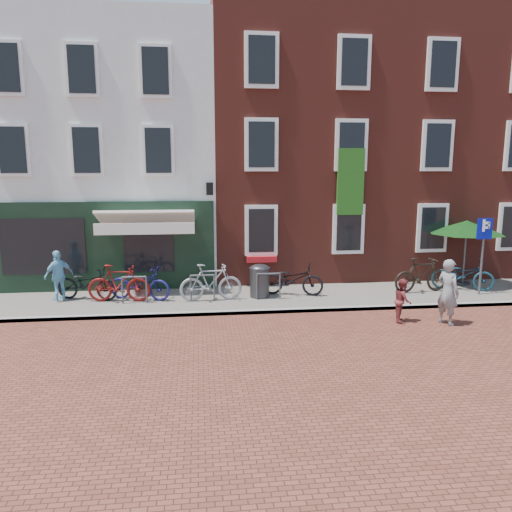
{
  "coord_description": "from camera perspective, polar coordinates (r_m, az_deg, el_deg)",
  "views": [
    {
      "loc": [
        -1.55,
        -13.22,
        4.08
      ],
      "look_at": [
        0.07,
        0.75,
        1.54
      ],
      "focal_mm": 34.49,
      "sensor_mm": 36.0,
      "label": 1
    }
  ],
  "objects": [
    {
      "name": "boy",
      "position": [
        13.72,
        16.64,
        -4.94
      ],
      "size": [
        0.6,
        0.68,
        1.17
      ],
      "primitive_type": "imported",
      "rotation": [
        0.0,
        0.0,
        1.25
      ],
      "color": "maroon",
      "rests_on": "ground"
    },
    {
      "name": "building_brick_mid",
      "position": [
        20.55,
        3.43,
        12.8
      ],
      "size": [
        6.0,
        8.0,
        10.0
      ],
      "primitive_type": "cube",
      "color": "maroon",
      "rests_on": "ground"
    },
    {
      "name": "bicycle_1",
      "position": [
        15.26,
        -15.61,
        -3.06
      ],
      "size": [
        1.93,
        0.74,
        1.13
      ],
      "primitive_type": "imported",
      "rotation": [
        0.0,
        0.0,
        1.46
      ],
      "color": "#610F0D",
      "rests_on": "sidewalk"
    },
    {
      "name": "sidewalk",
      "position": [
        15.48,
        3.12,
        -4.85
      ],
      "size": [
        24.0,
        3.0,
        0.1
      ],
      "primitive_type": "cube",
      "color": "slate",
      "rests_on": "ground"
    },
    {
      "name": "bicycle_3",
      "position": [
        14.88,
        -5.25,
        -3.05
      ],
      "size": [
        1.92,
        0.67,
        1.13
      ],
      "primitive_type": "imported",
      "rotation": [
        0.0,
        0.0,
        1.64
      ],
      "color": "gray",
      "rests_on": "sidewalk"
    },
    {
      "name": "ground",
      "position": [
        13.92,
        0.07,
        -6.78
      ],
      "size": [
        80.0,
        80.0,
        0.0
      ],
      "primitive_type": "plane",
      "color": "brown"
    },
    {
      "name": "bicycle_0",
      "position": [
        15.78,
        -19.01,
        -3.02
      ],
      "size": [
        2.05,
        1.2,
        1.02
      ],
      "primitive_type": "imported",
      "rotation": [
        0.0,
        0.0,
        1.28
      ],
      "color": "black",
      "rests_on": "sidewalk"
    },
    {
      "name": "litter_bin",
      "position": [
        15.24,
        0.42,
        -2.68
      ],
      "size": [
        0.6,
        0.6,
        1.1
      ],
      "color": "#38383A",
      "rests_on": "sidewalk"
    },
    {
      "name": "bicycle_2",
      "position": [
        15.34,
        -13.34,
        -3.1
      ],
      "size": [
        2.05,
        1.26,
        1.02
      ],
      "primitive_type": "imported",
      "rotation": [
        0.0,
        0.0,
        1.25
      ],
      "color": "#1A1557",
      "rests_on": "sidewalk"
    },
    {
      "name": "cafe_person",
      "position": [
        15.96,
        -21.9,
        -2.11
      ],
      "size": [
        0.91,
        0.89,
        1.53
      ],
      "primitive_type": "imported",
      "rotation": [
        0.0,
        0.0,
        3.89
      ],
      "color": "#76B8D5",
      "rests_on": "sidewalk"
    },
    {
      "name": "building_brick_right",
      "position": [
        22.38,
        19.09,
        12.06
      ],
      "size": [
        6.0,
        8.0,
        10.0
      ],
      "primitive_type": "cube",
      "color": "maroon",
      "rests_on": "ground"
    },
    {
      "name": "woman",
      "position": [
        13.81,
        21.36,
        -3.89
      ],
      "size": [
        0.64,
        0.75,
        1.75
      ],
      "primitive_type": "imported",
      "rotation": [
        0.0,
        0.0,
        2.0
      ],
      "color": "gray",
      "rests_on": "ground"
    },
    {
      "name": "parasol",
      "position": [
        18.13,
        23.26,
        3.36
      ],
      "size": [
        2.48,
        2.48,
        2.31
      ],
      "color": "#4C4C4F",
      "rests_on": "sidewalk"
    },
    {
      "name": "bicycle_5",
      "position": [
        16.68,
        18.63,
        -2.1
      ],
      "size": [
        1.94,
        0.78,
        1.13
      ],
      "primitive_type": "imported",
      "rotation": [
        0.0,
        0.0,
        1.7
      ],
      "color": "black",
      "rests_on": "sidewalk"
    },
    {
      "name": "building_stucco",
      "position": [
        20.52,
        -16.6,
        11.01
      ],
      "size": [
        8.0,
        8.0,
        9.0
      ],
      "primitive_type": "cube",
      "color": "silver",
      "rests_on": "ground"
    },
    {
      "name": "bicycle_4",
      "position": [
        15.52,
        4.25,
        -2.69
      ],
      "size": [
        2.05,
        1.17,
        1.02
      ],
      "primitive_type": "imported",
      "rotation": [
        0.0,
        0.0,
        1.3
      ],
      "color": "black",
      "rests_on": "sidewalk"
    },
    {
      "name": "parking_sign",
      "position": [
        16.91,
        24.87,
        1.44
      ],
      "size": [
        0.5,
        0.07,
        2.43
      ],
      "color": "#4C4C4F",
      "rests_on": "sidewalk"
    },
    {
      "name": "bicycle_6",
      "position": [
        17.49,
        22.85,
        -2.01
      ],
      "size": [
        2.05,
        1.37,
        1.02
      ],
      "primitive_type": "imported",
      "rotation": [
        0.0,
        0.0,
        1.18
      ],
      "color": "#123546",
      "rests_on": "sidewalk"
    }
  ]
}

